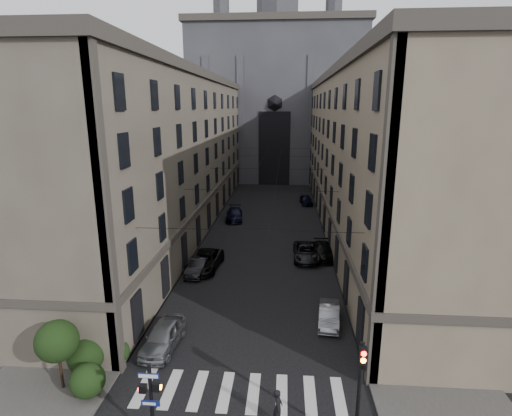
% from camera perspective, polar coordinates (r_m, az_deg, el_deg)
% --- Properties ---
extents(sidewalk_left, '(7.00, 80.00, 0.15)m').
position_cam_1_polar(sidewalk_left, '(52.84, -9.86, -2.17)').
color(sidewalk_left, '#383533').
rests_on(sidewalk_left, ground).
extents(sidewalk_right, '(7.00, 80.00, 0.15)m').
position_cam_1_polar(sidewalk_right, '(51.94, 13.26, -2.63)').
color(sidewalk_right, '#383533').
rests_on(sidewalk_right, ground).
extents(zebra_crossing, '(11.00, 3.20, 0.01)m').
position_cam_1_polar(zebra_crossing, '(23.49, -2.37, -24.78)').
color(zebra_crossing, beige).
rests_on(zebra_crossing, ground).
extents(building_left, '(13.60, 60.60, 18.85)m').
position_cam_1_polar(building_left, '(51.85, -13.48, 7.81)').
color(building_left, '#4C453A').
rests_on(building_left, ground).
extents(building_right, '(13.60, 60.60, 18.85)m').
position_cam_1_polar(building_right, '(50.68, 17.16, 7.43)').
color(building_right, brown).
rests_on(building_right, ground).
extents(gothic_tower, '(35.00, 23.00, 58.00)m').
position_cam_1_polar(gothic_tower, '(88.16, 2.93, 16.16)').
color(gothic_tower, '#2D2D33').
rests_on(gothic_tower, ground).
extents(pedestrian_signal_left, '(1.02, 0.38, 4.00)m').
position_cam_1_polar(pedestrian_signal_left, '(20.06, -14.78, -24.75)').
color(pedestrian_signal_left, black).
rests_on(pedestrian_signal_left, ground).
extents(traffic_light_right, '(0.34, 0.50, 5.20)m').
position_cam_1_polar(traffic_light_right, '(19.23, 14.64, -23.03)').
color(traffic_light_right, black).
rests_on(traffic_light_right, ground).
extents(shrub_cluster, '(3.90, 4.40, 3.90)m').
position_cam_1_polar(shrub_cluster, '(24.85, -24.00, -18.66)').
color(shrub_cluster, black).
rests_on(shrub_cluster, sidewalk_left).
extents(tram_wires, '(14.00, 60.00, 0.43)m').
position_cam_1_polar(tram_wires, '(49.39, 1.63, 5.43)').
color(tram_wires, black).
rests_on(tram_wires, ground).
extents(car_left_near, '(2.22, 4.80, 1.59)m').
position_cam_1_polar(car_left_near, '(26.99, -13.12, -17.41)').
color(car_left_near, slate).
rests_on(car_left_near, ground).
extents(car_left_midnear, '(1.87, 4.38, 1.40)m').
position_cam_1_polar(car_left_midnear, '(37.12, -8.23, -8.24)').
color(car_left_midnear, black).
rests_on(car_left_midnear, ground).
extents(car_left_midfar, '(3.05, 5.87, 1.58)m').
position_cam_1_polar(car_left_midfar, '(38.01, -7.31, -7.51)').
color(car_left_midfar, black).
rests_on(car_left_midfar, ground).
extents(car_left_far, '(2.72, 5.53, 1.55)m').
position_cam_1_polar(car_left_far, '(53.84, -3.11, -0.89)').
color(car_left_far, black).
rests_on(car_left_far, ground).
extents(car_right_near, '(1.81, 4.13, 1.32)m').
position_cam_1_polar(car_right_near, '(29.38, 10.38, -14.78)').
color(car_right_near, gray).
rests_on(car_right_near, ground).
extents(car_right_midnear, '(2.54, 5.44, 1.51)m').
position_cam_1_polar(car_right_midnear, '(40.37, 7.19, -6.24)').
color(car_right_midnear, black).
rests_on(car_right_midnear, ground).
extents(car_right_midfar, '(1.96, 4.79, 1.39)m').
position_cam_1_polar(car_right_midfar, '(40.99, 9.61, -6.10)').
color(car_right_midfar, black).
rests_on(car_right_midfar, ground).
extents(car_right_far, '(2.16, 4.35, 1.42)m').
position_cam_1_polar(car_right_far, '(62.80, 7.18, 1.15)').
color(car_right_far, black).
rests_on(car_right_far, ground).
extents(pedestrian, '(0.47, 0.69, 1.84)m').
position_cam_1_polar(pedestrian, '(21.27, 3.16, -26.50)').
color(pedestrian, black).
rests_on(pedestrian, ground).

